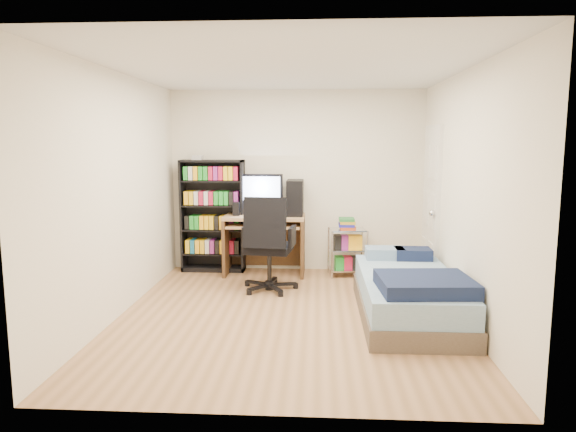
# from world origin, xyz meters

# --- Properties ---
(room) EXTENTS (3.58, 4.08, 2.58)m
(room) POSITION_xyz_m (0.00, 0.00, 1.25)
(room) COLOR #AC7C56
(room) RESTS_ON ground
(media_shelf) EXTENTS (0.87, 0.29, 1.61)m
(media_shelf) POSITION_xyz_m (-1.16, 1.84, 0.80)
(media_shelf) COLOR black
(media_shelf) RESTS_ON room
(computer_desk) EXTENTS (1.08, 0.63, 1.36)m
(computer_desk) POSITION_xyz_m (-0.31, 1.75, 0.73)
(computer_desk) COLOR tan
(computer_desk) RESTS_ON room
(office_chair) EXTENTS (0.77, 0.77, 1.16)m
(office_chair) POSITION_xyz_m (-0.29, 0.88, 0.37)
(office_chair) COLOR black
(office_chair) RESTS_ON room
(wire_cart) EXTENTS (0.53, 0.41, 0.79)m
(wire_cart) POSITION_xyz_m (0.70, 1.66, 0.51)
(wire_cart) COLOR silver
(wire_cart) RESTS_ON room
(bed) EXTENTS (0.98, 1.97, 0.56)m
(bed) POSITION_xyz_m (1.24, 0.02, 0.25)
(bed) COLOR brown
(bed) RESTS_ON room
(door) EXTENTS (0.12, 0.80, 2.00)m
(door) POSITION_xyz_m (1.72, 1.35, 1.00)
(door) COLOR silver
(door) RESTS_ON room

